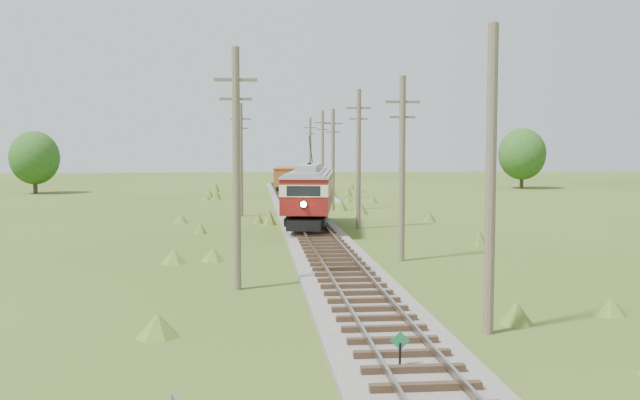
{
  "coord_description": "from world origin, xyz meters",
  "views": [
    {
      "loc": [
        -3.59,
        -14.56,
        5.39
      ],
      "look_at": [
        0.0,
        23.6,
        2.46
      ],
      "focal_mm": 40.0,
      "sensor_mm": 36.0,
      "label": 1
    }
  ],
  "objects": [
    {
      "name": "utility_pole_r_3",
      "position": [
        3.2,
        31.0,
        4.63
      ],
      "size": [
        1.6,
        0.3,
        9.0
      ],
      "color": "brown",
      "rests_on": "ground"
    },
    {
      "name": "utility_pole_r_2",
      "position": [
        3.3,
        18.0,
        4.42
      ],
      "size": [
        1.6,
        0.3,
        8.6
      ],
      "color": "brown",
      "rests_on": "ground"
    },
    {
      "name": "gravel_pile",
      "position": [
        3.46,
        53.14,
        0.51
      ],
      "size": [
        3.02,
        3.2,
        1.1
      ],
      "color": "gray",
      "rests_on": "ground"
    },
    {
      "name": "utility_pole_r_1",
      "position": [
        3.1,
        5.0,
        4.4
      ],
      "size": [
        0.3,
        0.3,
        8.8
      ],
      "color": "brown",
      "rests_on": "ground"
    },
    {
      "name": "utility_pole_r_5",
      "position": [
        3.4,
        57.0,
        4.58
      ],
      "size": [
        1.6,
        0.3,
        8.9
      ],
      "color": "brown",
      "rests_on": "ground"
    },
    {
      "name": "tree_mid_b",
      "position": [
        30.0,
        72.0,
        4.33
      ],
      "size": [
        5.88,
        5.88,
        7.57
      ],
      "color": "#38281C",
      "rests_on": "ground"
    },
    {
      "name": "ground",
      "position": [
        0.0,
        0.0,
        0.0
      ],
      "size": [
        260.0,
        260.0,
        0.0
      ],
      "primitive_type": "plane",
      "color": "#305118",
      "rests_on": "ground"
    },
    {
      "name": "gondola",
      "position": [
        0.0,
        62.49,
        1.9
      ],
      "size": [
        3.02,
        7.65,
        2.48
      ],
      "rotation": [
        0.0,
        0.0,
        -0.08
      ],
      "color": "black",
      "rests_on": "ground"
    },
    {
      "name": "streetcar",
      "position": [
        -0.0,
        30.83,
        2.56
      ],
      "size": [
        4.35,
        12.1,
        5.48
      ],
      "rotation": [
        0.0,
        0.0,
        -0.14
      ],
      "color": "black",
      "rests_on": "ground"
    },
    {
      "name": "utility_pole_l_b",
      "position": [
        -4.5,
        40.0,
        4.42
      ],
      "size": [
        1.6,
        0.3,
        8.6
      ],
      "color": "brown",
      "rests_on": "ground"
    },
    {
      "name": "utility_pole_l_a",
      "position": [
        -4.2,
        12.0,
        4.63
      ],
      "size": [
        1.6,
        0.3,
        9.0
      ],
      "color": "brown",
      "rests_on": "ground"
    },
    {
      "name": "railbed_main",
      "position": [
        0.0,
        34.0,
        0.19
      ],
      "size": [
        3.6,
        96.0,
        0.57
      ],
      "color": "#605B54",
      "rests_on": "ground"
    },
    {
      "name": "utility_pole_r_6",
      "position": [
        3.2,
        70.0,
        4.47
      ],
      "size": [
        1.6,
        0.3,
        8.7
      ],
      "color": "brown",
      "rests_on": "ground"
    },
    {
      "name": "tree_mid_a",
      "position": [
        -28.0,
        68.0,
        4.02
      ],
      "size": [
        5.46,
        5.46,
        7.03
      ],
      "color": "#38281C",
      "rests_on": "ground"
    },
    {
      "name": "utility_pole_r_4",
      "position": [
        3.0,
        44.0,
        4.32
      ],
      "size": [
        1.6,
        0.3,
        8.4
      ],
      "color": "brown",
      "rests_on": "ground"
    },
    {
      "name": "switch_marker",
      "position": [
        -0.2,
        1.5,
        0.63
      ],
      "size": [
        0.45,
        0.06,
        1.08
      ],
      "color": "black",
      "rests_on": "ground"
    }
  ]
}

